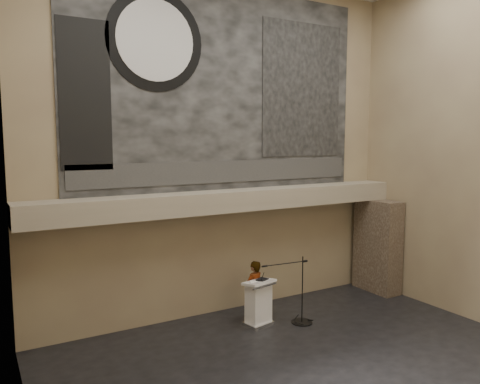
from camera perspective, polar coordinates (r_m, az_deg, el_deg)
floor at (r=9.68m, az=10.21°, el=-21.16°), size 10.00×10.00×0.00m
wall_back at (r=11.90m, az=-1.94°, el=5.41°), size 10.00×0.02×8.50m
wall_left at (r=6.53m, az=-24.76°, el=3.91°), size 0.02×8.00×8.50m
soffit at (r=11.65m, az=-0.98°, el=-1.03°), size 10.00×0.80×0.50m
sprinkler_left at (r=10.97m, az=-8.19°, el=-3.05°), size 0.04×0.04×0.06m
sprinkler_right at (r=12.67m, az=6.67°, el=-1.74°), size 0.04×0.04×0.06m
banner at (r=11.94m, az=-1.89°, el=12.38°), size 8.00×0.05×5.00m
banner_text_strip at (r=11.87m, az=-1.77°, el=2.51°), size 7.76×0.02×0.55m
banner_clock_rim at (r=11.32m, az=-10.28°, el=17.73°), size 2.30×0.02×2.30m
banner_clock_face at (r=11.30m, az=-10.24°, el=17.75°), size 1.84×0.02×1.84m
banner_building_print at (r=13.21m, az=7.62°, el=12.20°), size 2.60×0.02×3.60m
banner_brick_print at (r=10.70m, az=-18.38°, el=11.13°), size 1.10×0.02×3.20m
stone_pier at (r=14.42m, az=16.42°, el=-6.29°), size 0.60×1.40×2.70m
lectern at (r=11.56m, az=2.27°, el=-13.34°), size 0.79×0.63×1.13m
binder at (r=11.42m, az=2.71°, el=-10.62°), size 0.33×0.31×0.04m
papers at (r=11.26m, az=1.77°, el=-10.95°), size 0.27×0.31×0.00m
speaker_person at (r=11.84m, az=1.73°, el=-11.89°), size 0.62×0.49×1.48m
mic_stand at (r=11.87m, az=7.42°, el=-14.46°), size 1.35×0.52×1.66m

